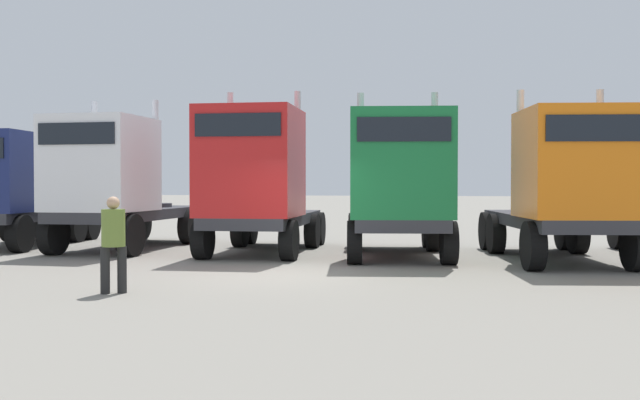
% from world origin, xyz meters
% --- Properties ---
extents(ground, '(200.00, 200.00, 0.00)m').
position_xyz_m(ground, '(0.00, 0.00, 0.00)').
color(ground, gray).
extents(semi_truck_navy, '(3.20, 6.09, 3.97)m').
position_xyz_m(semi_truck_navy, '(-9.56, 4.00, 1.76)').
color(semi_truck_navy, '#333338').
rests_on(semi_truck_navy, ground).
extents(semi_truck_white, '(2.63, 6.46, 4.29)m').
position_xyz_m(semi_truck_white, '(-5.97, 3.87, 1.93)').
color(semi_truck_white, '#333338').
rests_on(semi_truck_white, ground).
extents(semi_truck_red, '(2.90, 6.05, 4.42)m').
position_xyz_m(semi_truck_red, '(-1.75, 3.60, 2.01)').
color(semi_truck_red, '#333338').
rests_on(semi_truck_red, ground).
extents(semi_truck_green, '(3.40, 5.99, 4.24)m').
position_xyz_m(semi_truck_green, '(2.03, 3.37, 1.89)').
color(semi_truck_green, '#333338').
rests_on(semi_truck_green, ground).
extents(semi_truck_orange, '(3.56, 6.57, 4.17)m').
position_xyz_m(semi_truck_orange, '(5.99, 3.10, 1.87)').
color(semi_truck_orange, '#333338').
rests_on(semi_truck_orange, ground).
extents(visitor_with_camera, '(0.55, 0.55, 1.67)m').
position_xyz_m(visitor_with_camera, '(-2.23, -3.07, 0.97)').
color(visitor_with_camera, black).
rests_on(visitor_with_camera, ground).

